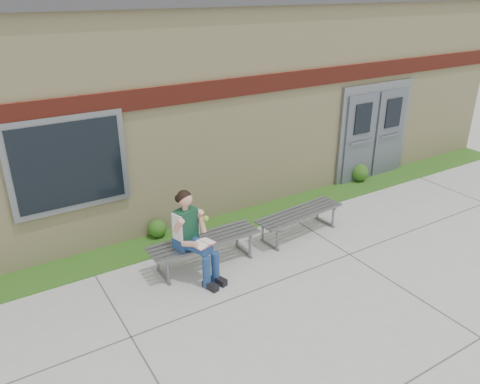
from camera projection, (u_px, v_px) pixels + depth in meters
ground at (325, 286)px, 7.36m from camera, size 80.00×80.00×0.00m
grass_strip at (239, 221)px, 9.37m from camera, size 16.00×0.80×0.02m
school_building at (164, 87)px, 11.15m from camera, size 16.20×6.22×4.20m
bench_left at (205, 245)px, 7.78m from camera, size 1.91×0.54×0.50m
bench_right at (299, 217)px, 8.75m from camera, size 1.84×0.67×0.47m
girl at (193, 234)px, 7.31m from camera, size 0.63×0.93×1.48m
shrub_mid at (157, 228)px, 8.71m from camera, size 0.34×0.34×0.34m
shrub_east at (359, 172)px, 11.18m from camera, size 0.42×0.42×0.42m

